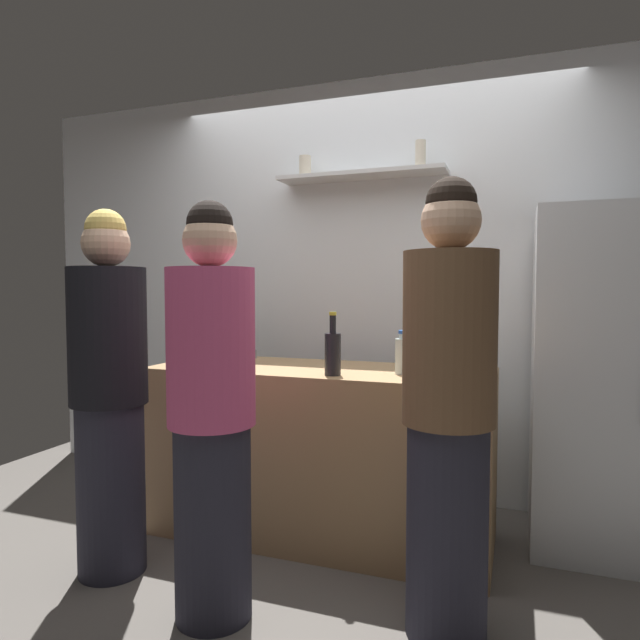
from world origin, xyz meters
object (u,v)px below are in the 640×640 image
at_px(water_bottle_plastic, 403,355).
at_px(person_brown_jacket, 448,412).
at_px(wine_bottle_pale_glass, 431,346).
at_px(baking_pan, 222,355).
at_px(refrigerator, 594,380).
at_px(person_pink_top, 212,415).
at_px(wine_bottle_amber_glass, 244,346).
at_px(utensil_holder, 437,363).
at_px(wine_bottle_green_glass, 197,344).
at_px(person_blonde, 109,395).
at_px(wine_bottle_dark_glass, 333,352).

height_order(water_bottle_plastic, person_brown_jacket, person_brown_jacket).
bearing_deg(wine_bottle_pale_glass, baking_pan, -174.73).
relative_size(refrigerator, person_pink_top, 1.03).
bearing_deg(wine_bottle_amber_glass, utensil_holder, 0.65).
xyz_separation_m(refrigerator, wine_bottle_pale_glass, (-0.79, -0.08, 0.15)).
bearing_deg(wine_bottle_green_glass, baking_pan, 101.37).
distance_m(wine_bottle_green_glass, person_blonde, 0.52).
bearing_deg(person_pink_top, person_brown_jacket, -104.78).
xyz_separation_m(wine_bottle_amber_glass, water_bottle_plastic, (0.87, -0.00, -0.01)).
height_order(utensil_holder, wine_bottle_dark_glass, wine_bottle_dark_glass).
relative_size(wine_bottle_green_glass, person_pink_top, 0.21).
bearing_deg(wine_bottle_amber_glass, person_brown_jacket, -26.84).
bearing_deg(utensil_holder, wine_bottle_pale_glass, 103.88).
height_order(wine_bottle_amber_glass, person_brown_jacket, person_brown_jacket).
relative_size(utensil_holder, water_bottle_plastic, 1.04).
xyz_separation_m(wine_bottle_pale_glass, person_brown_jacket, (0.20, -0.89, -0.15)).
xyz_separation_m(baking_pan, person_pink_top, (0.52, -0.97, -0.10)).
height_order(person_brown_jacket, person_pink_top, person_brown_jacket).
bearing_deg(person_pink_top, wine_bottle_amber_glass, -8.50).
xyz_separation_m(wine_bottle_green_glass, person_pink_top, (0.44, -0.59, -0.21)).
relative_size(baking_pan, utensil_holder, 1.55).
distance_m(wine_bottle_green_glass, person_pink_top, 0.77).
relative_size(wine_bottle_pale_glass, person_pink_top, 0.19).
relative_size(person_pink_top, person_blonde, 0.99).
distance_m(wine_bottle_dark_glass, water_bottle_plastic, 0.35).
relative_size(refrigerator, water_bottle_plastic, 7.96).
height_order(wine_bottle_green_glass, wine_bottle_pale_glass, wine_bottle_green_glass).
bearing_deg(wine_bottle_amber_glass, person_pink_top, -70.94).
distance_m(person_brown_jacket, person_pink_top, 0.90).
distance_m(refrigerator, person_pink_top, 1.88).
relative_size(wine_bottle_pale_glass, person_blonde, 0.19).
relative_size(wine_bottle_pale_glass, wine_bottle_amber_glass, 1.09).
bearing_deg(wine_bottle_dark_glass, person_blonde, -152.49).
bearing_deg(person_pink_top, baking_pan, 0.52).
height_order(wine_bottle_pale_glass, wine_bottle_amber_glass, wine_bottle_pale_glass).
bearing_deg(person_pink_top, wine_bottle_dark_glass, -52.44).
relative_size(utensil_holder, person_pink_top, 0.13).
relative_size(wine_bottle_amber_glass, water_bottle_plastic, 1.34).
height_order(wine_bottle_green_glass, person_brown_jacket, person_brown_jacket).
xyz_separation_m(person_pink_top, person_blonde, (-0.62, 0.15, 0.01)).
distance_m(baking_pan, water_bottle_plastic, 1.13).
height_order(water_bottle_plastic, person_pink_top, person_pink_top).
distance_m(wine_bottle_dark_glass, wine_bottle_amber_glass, 0.58).
xyz_separation_m(wine_bottle_amber_glass, person_brown_jacket, (1.15, -0.58, -0.15)).
relative_size(person_brown_jacket, person_blonde, 1.03).
relative_size(wine_bottle_amber_glass, person_blonde, 0.17).
bearing_deg(wine_bottle_pale_glass, person_pink_top, -122.09).
height_order(utensil_holder, water_bottle_plastic, utensil_holder).
xyz_separation_m(refrigerator, water_bottle_plastic, (-0.88, -0.39, 0.13)).
xyz_separation_m(wine_bottle_green_glass, wine_bottle_pale_glass, (1.12, 0.49, -0.02)).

